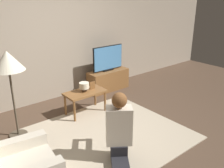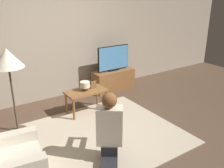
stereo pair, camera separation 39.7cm
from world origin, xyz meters
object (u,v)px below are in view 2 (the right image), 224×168
at_px(floor_lamp, 8,61).
at_px(table_lamp, 85,85).
at_px(tv, 113,58).
at_px(coffee_table, 86,94).
at_px(person_kneeling, 109,128).

relative_size(floor_lamp, table_lamp, 7.70).
bearing_deg(table_lamp, tv, 31.68).
bearing_deg(coffee_table, person_kneeling, -106.42).
relative_size(tv, table_lamp, 4.44).
relative_size(coffee_table, floor_lamp, 0.54).
relative_size(tv, floor_lamp, 0.58).
xyz_separation_m(tv, table_lamp, (-1.09, -0.67, -0.21)).
distance_m(tv, person_kneeling, 2.64).
bearing_deg(coffee_table, floor_lamp, 178.83).
bearing_deg(floor_lamp, person_kneeling, -60.32).
bearing_deg(person_kneeling, coffee_table, -71.18).
distance_m(coffee_table, person_kneeling, 1.52).
height_order(tv, person_kneeling, tv).
xyz_separation_m(coffee_table, floor_lamp, (-1.27, 0.03, 0.81)).
relative_size(floor_lamp, person_kneeling, 1.41).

